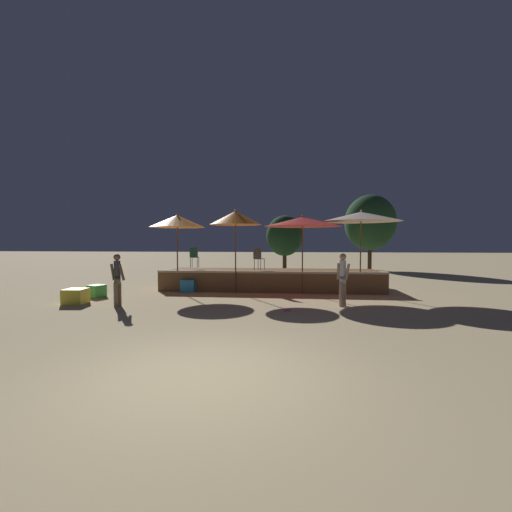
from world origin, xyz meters
The scene contains 16 objects.
ground_plane centered at (0.00, 0.00, 0.00)m, with size 120.00×120.00×0.00m, color #D1B784.
wooden_deck centered at (0.48, 9.58, 0.38)m, with size 8.94×2.67×0.85m.
patio_umbrella_0 centered at (1.74, 8.28, 2.75)m, with size 2.94×2.94×3.01m.
patio_umbrella_1 centered at (-3.20, 8.34, 2.80)m, with size 2.20×2.20×3.12m.
patio_umbrella_2 centered at (-0.83, 8.19, 2.90)m, with size 2.01×2.01×3.25m.
patio_umbrella_3 centered at (3.96, 8.56, 2.94)m, with size 2.99×2.99×3.21m.
cube_seat_0 centered at (-2.71, 8.24, 0.25)m, with size 0.55×0.55×0.50m.
cube_seat_1 centered at (-5.55, 5.35, 0.24)m, with size 0.69×0.69×0.48m.
cube_seat_2 centered at (-5.65, 6.73, 0.22)m, with size 0.63×0.63×0.43m.
person_0 centered at (2.90, 5.85, 0.87)m, with size 0.40×0.35×1.63m.
person_1 centered at (-3.97, 5.04, 0.86)m, with size 0.51×0.29×1.62m.
bistro_chair_0 centered at (-0.01, 8.89, 1.39)m, with size 0.45×0.46×0.90m.
bistro_chair_1 centered at (-2.97, 9.92, 1.39)m, with size 0.40×0.40×0.90m.
frisbee_disc centered at (1.20, 4.97, 0.02)m, with size 0.23×0.23×0.03m.
background_tree_0 centered at (6.87, 20.18, 3.35)m, with size 3.56×3.56×5.31m.
background_tree_1 centered at (0.83, 19.50, 2.40)m, with size 2.61×2.61×3.85m.
Camera 1 is at (1.34, -4.86, 1.99)m, focal length 24.00 mm.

